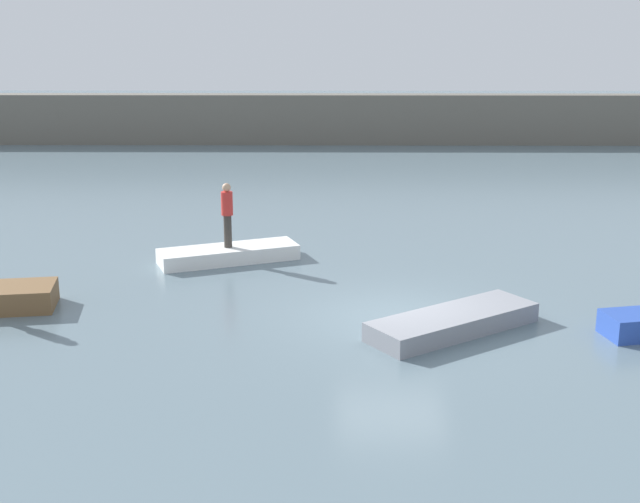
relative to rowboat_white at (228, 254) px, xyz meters
name	(u,v)px	position (x,y,z in m)	size (l,w,h in m)	color
ground_plane	(393,317)	(4.23, -4.53, -0.20)	(120.00, 120.00, 0.00)	slate
embankment_wall	(355,119)	(4.23, 22.51, 1.10)	(80.00, 1.20, 2.60)	#666056
rowboat_white	(228,254)	(0.00, 0.00, 0.00)	(3.83, 1.15, 0.41)	white
rowboat_grey	(453,322)	(5.46, -5.41, 0.01)	(3.99, 1.25, 0.42)	gray
person_red_shirt	(227,212)	(0.00, 0.00, 1.21)	(0.32, 0.32, 1.80)	#38332D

